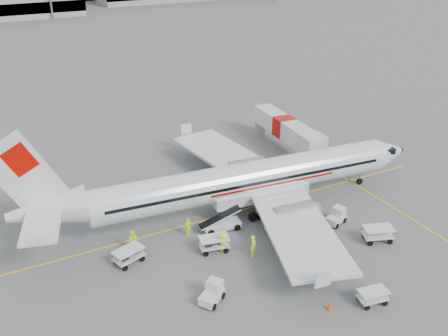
{
  "coord_description": "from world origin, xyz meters",
  "views": [
    {
      "loc": [
        -19.5,
        -35.45,
        24.45
      ],
      "look_at": [
        0.0,
        2.0,
        3.8
      ],
      "focal_mm": 40.0,
      "sensor_mm": 36.0,
      "label": 1
    }
  ],
  "objects_px": {
    "tug_fore": "(336,216)",
    "belt_loader": "(222,217)",
    "aircraft": "(247,158)",
    "tug_mid": "(278,224)",
    "jet_bridge": "(284,133)",
    "tug_aft": "(211,293)"
  },
  "relations": [
    {
      "from": "tug_fore",
      "to": "belt_loader",
      "type": "bearing_deg",
      "value": 137.36
    },
    {
      "from": "belt_loader",
      "to": "aircraft",
      "type": "bearing_deg",
      "value": 36.91
    },
    {
      "from": "tug_fore",
      "to": "tug_mid",
      "type": "height_order",
      "value": "tug_mid"
    },
    {
      "from": "jet_bridge",
      "to": "belt_loader",
      "type": "bearing_deg",
      "value": -136.98
    },
    {
      "from": "jet_bridge",
      "to": "tug_fore",
      "type": "bearing_deg",
      "value": -104.59
    },
    {
      "from": "tug_mid",
      "to": "tug_aft",
      "type": "relative_size",
      "value": 1.05
    },
    {
      "from": "belt_loader",
      "to": "jet_bridge",
      "type": "bearing_deg",
      "value": 47.31
    },
    {
      "from": "aircraft",
      "to": "belt_loader",
      "type": "xyz_separation_m",
      "value": [
        -3.74,
        -2.13,
        -4.09
      ]
    },
    {
      "from": "aircraft",
      "to": "jet_bridge",
      "type": "height_order",
      "value": "aircraft"
    },
    {
      "from": "tug_aft",
      "to": "tug_mid",
      "type": "bearing_deg",
      "value": -4.31
    },
    {
      "from": "tug_mid",
      "to": "aircraft",
      "type": "bearing_deg",
      "value": 96.95
    },
    {
      "from": "tug_mid",
      "to": "tug_aft",
      "type": "height_order",
      "value": "tug_mid"
    },
    {
      "from": "jet_bridge",
      "to": "tug_aft",
      "type": "xyz_separation_m",
      "value": [
        -19.8,
        -20.58,
        -1.19
      ]
    },
    {
      "from": "aircraft",
      "to": "tug_mid",
      "type": "distance_m",
      "value": 6.62
    },
    {
      "from": "aircraft",
      "to": "belt_loader",
      "type": "bearing_deg",
      "value": -145.1
    },
    {
      "from": "aircraft",
      "to": "jet_bridge",
      "type": "relative_size",
      "value": 2.58
    },
    {
      "from": "tug_fore",
      "to": "tug_mid",
      "type": "distance_m",
      "value": 5.51
    },
    {
      "from": "aircraft",
      "to": "belt_loader",
      "type": "distance_m",
      "value": 5.94
    },
    {
      "from": "jet_bridge",
      "to": "tug_fore",
      "type": "relative_size",
      "value": 7.69
    },
    {
      "from": "jet_bridge",
      "to": "belt_loader",
      "type": "xyz_separation_m",
      "value": [
        -14.79,
        -12.42,
        -0.74
      ]
    },
    {
      "from": "aircraft",
      "to": "tug_fore",
      "type": "xyz_separation_m",
      "value": [
        5.85,
        -6.09,
        -4.56
      ]
    },
    {
      "from": "aircraft",
      "to": "tug_mid",
      "type": "height_order",
      "value": "aircraft"
    }
  ]
}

